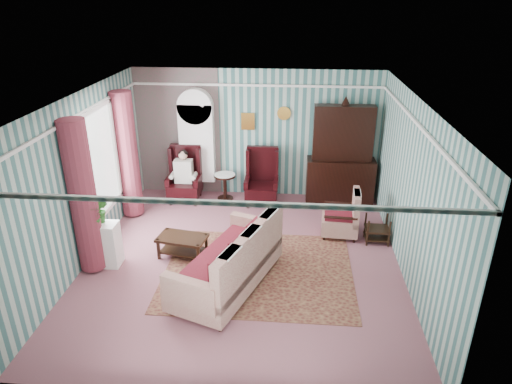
# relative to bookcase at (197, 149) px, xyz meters

# --- Properties ---
(floor) EXTENTS (6.00, 6.00, 0.00)m
(floor) POSITION_rel_bookcase_xyz_m (1.35, -2.84, -1.12)
(floor) COLOR #995965
(floor) RESTS_ON ground
(room_shell) EXTENTS (5.53, 6.02, 2.91)m
(room_shell) POSITION_rel_bookcase_xyz_m (0.73, -2.66, 0.89)
(room_shell) COLOR #3D6F6D
(room_shell) RESTS_ON ground
(bookcase) EXTENTS (0.80, 0.28, 2.24)m
(bookcase) POSITION_rel_bookcase_xyz_m (0.00, 0.00, 0.00)
(bookcase) COLOR silver
(bookcase) RESTS_ON floor
(dresser_hutch) EXTENTS (1.50, 0.56, 2.36)m
(dresser_hutch) POSITION_rel_bookcase_xyz_m (3.25, -0.12, 0.06)
(dresser_hutch) COLOR black
(dresser_hutch) RESTS_ON floor
(wingback_left) EXTENTS (0.76, 0.80, 1.25)m
(wingback_left) POSITION_rel_bookcase_xyz_m (-0.25, -0.39, -0.50)
(wingback_left) COLOR black
(wingback_left) RESTS_ON floor
(wingback_right) EXTENTS (0.76, 0.80, 1.25)m
(wingback_right) POSITION_rel_bookcase_xyz_m (1.50, -0.39, -0.50)
(wingback_right) COLOR black
(wingback_right) RESTS_ON floor
(seated_woman) EXTENTS (0.44, 0.40, 1.18)m
(seated_woman) POSITION_rel_bookcase_xyz_m (-0.25, -0.39, -0.53)
(seated_woman) COLOR beige
(seated_woman) RESTS_ON floor
(round_side_table) EXTENTS (0.50, 0.50, 0.60)m
(round_side_table) POSITION_rel_bookcase_xyz_m (0.65, -0.24, -0.82)
(round_side_table) COLOR black
(round_side_table) RESTS_ON floor
(nest_table) EXTENTS (0.45, 0.38, 0.54)m
(nest_table) POSITION_rel_bookcase_xyz_m (3.82, -1.94, -0.85)
(nest_table) COLOR black
(nest_table) RESTS_ON floor
(plant_stand) EXTENTS (0.55, 0.35, 0.80)m
(plant_stand) POSITION_rel_bookcase_xyz_m (-1.05, -3.14, -0.72)
(plant_stand) COLOR white
(plant_stand) RESTS_ON floor
(rug) EXTENTS (3.20, 2.60, 0.01)m
(rug) POSITION_rel_bookcase_xyz_m (1.65, -3.14, -1.11)
(rug) COLOR #4E211A
(rug) RESTS_ON floor
(sofa) EXTENTS (1.76, 2.48, 1.07)m
(sofa) POSITION_rel_bookcase_xyz_m (1.18, -3.60, -0.59)
(sofa) COLOR #C2BD96
(sofa) RESTS_ON floor
(floral_armchair) EXTENTS (0.91, 0.82, 0.91)m
(floral_armchair) POSITION_rel_bookcase_xyz_m (3.13, -1.71, -0.66)
(floral_armchair) COLOR #BAAC90
(floral_armchair) RESTS_ON floor
(coffee_table) EXTENTS (0.94, 0.65, 0.40)m
(coffee_table) POSITION_rel_bookcase_xyz_m (0.25, -2.77, -0.92)
(coffee_table) COLOR black
(coffee_table) RESTS_ON floor
(potted_plant_a) EXTENTS (0.44, 0.40, 0.42)m
(potted_plant_a) POSITION_rel_bookcase_xyz_m (-1.07, -3.28, -0.11)
(potted_plant_a) COLOR #174918
(potted_plant_a) RESTS_ON plant_stand
(potted_plant_b) EXTENTS (0.27, 0.23, 0.45)m
(potted_plant_b) POSITION_rel_bookcase_xyz_m (-1.03, -3.08, -0.09)
(potted_plant_b) COLOR #184F1D
(potted_plant_b) RESTS_ON plant_stand
(potted_plant_c) EXTENTS (0.30, 0.30, 0.41)m
(potted_plant_c) POSITION_rel_bookcase_xyz_m (-1.11, -3.04, -0.12)
(potted_plant_c) COLOR #215019
(potted_plant_c) RESTS_ON plant_stand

